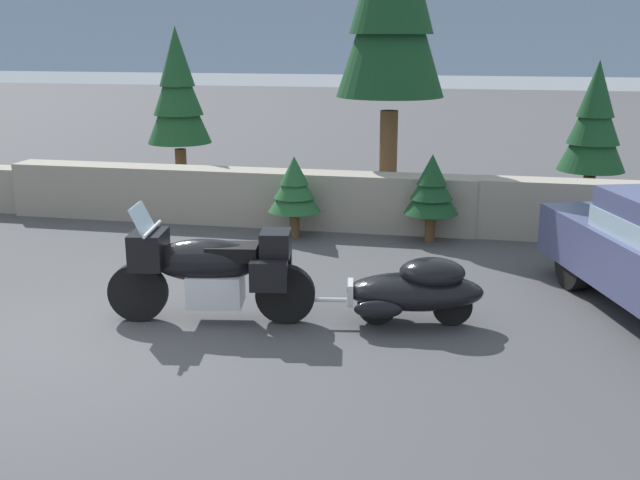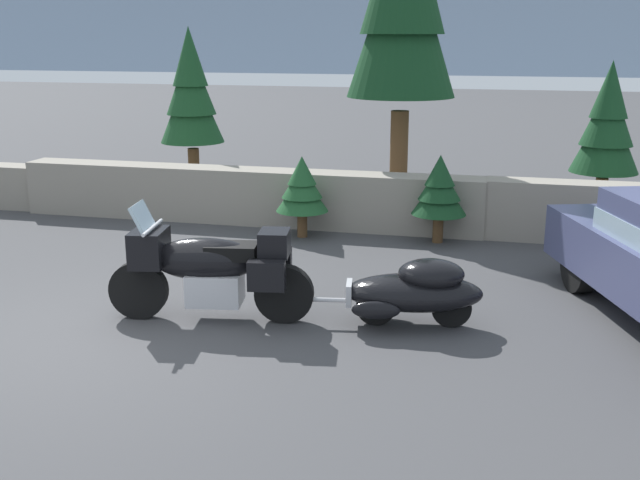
% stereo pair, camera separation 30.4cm
% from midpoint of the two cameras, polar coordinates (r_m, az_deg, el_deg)
% --- Properties ---
extents(ground_plane, '(80.00, 80.00, 0.00)m').
position_cam_midpoint_polar(ground_plane, '(8.61, -18.12, -7.01)').
color(ground_plane, '#424244').
extents(stone_guard_wall, '(24.00, 0.63, 0.93)m').
position_cam_midpoint_polar(stone_guard_wall, '(13.01, -4.73, 3.10)').
color(stone_guard_wall, gray).
rests_on(stone_guard_wall, ground).
extents(touring_motorcycle, '(2.30, 0.97, 1.33)m').
position_cam_midpoint_polar(touring_motorcycle, '(8.59, -9.16, -2.07)').
color(touring_motorcycle, black).
rests_on(touring_motorcycle, ground).
extents(car_shaped_trailer, '(2.23, 0.95, 0.76)m').
position_cam_midpoint_polar(car_shaped_trailer, '(8.51, 6.11, -3.63)').
color(car_shaped_trailer, black).
rests_on(car_shaped_trailer, ground).
extents(pine_tree_secondary, '(1.24, 1.24, 3.28)m').
position_cam_midpoint_polar(pine_tree_secondary, '(15.31, -11.07, 10.73)').
color(pine_tree_secondary, brown).
rests_on(pine_tree_secondary, ground).
extents(pine_tree_far_right, '(1.12, 1.12, 2.72)m').
position_cam_midpoint_polar(pine_tree_far_right, '(13.70, 19.07, 8.26)').
color(pine_tree_far_right, brown).
rests_on(pine_tree_far_right, ground).
extents(pine_sapling_near, '(0.83, 0.83, 1.29)m').
position_cam_midpoint_polar(pine_sapling_near, '(12.06, -2.64, 3.94)').
color(pine_sapling_near, brown).
rests_on(pine_sapling_near, ground).
extents(pine_sapling_farther, '(0.84, 0.84, 1.36)m').
position_cam_midpoint_polar(pine_sapling_farther, '(11.89, 7.55, 3.89)').
color(pine_sapling_farther, brown).
rests_on(pine_sapling_farther, ground).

